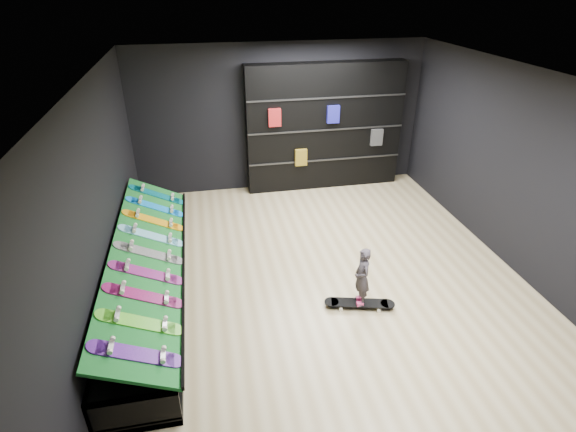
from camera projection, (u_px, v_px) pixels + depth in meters
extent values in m
cube|color=tan|center=(322.00, 276.00, 6.95)|extent=(6.00, 7.00, 0.01)
cube|color=white|center=(331.00, 77.00, 5.53)|extent=(6.00, 7.00, 0.01)
cube|color=black|center=(280.00, 118.00, 9.26)|extent=(6.00, 0.02, 3.00)
cube|color=black|center=(458.00, 388.00, 3.22)|extent=(6.00, 0.02, 3.00)
cube|color=black|center=(99.00, 207.00, 5.72)|extent=(0.02, 7.00, 3.00)
cube|color=black|center=(518.00, 171.00, 6.76)|extent=(0.02, 7.00, 3.00)
cube|color=#0D551B|center=(149.00, 255.00, 6.18)|extent=(0.92, 4.50, 0.46)
cube|color=black|center=(324.00, 127.00, 9.35)|extent=(3.27, 0.38, 2.61)
imported|color=black|center=(361.00, 287.00, 6.13)|extent=(0.14, 0.20, 0.52)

